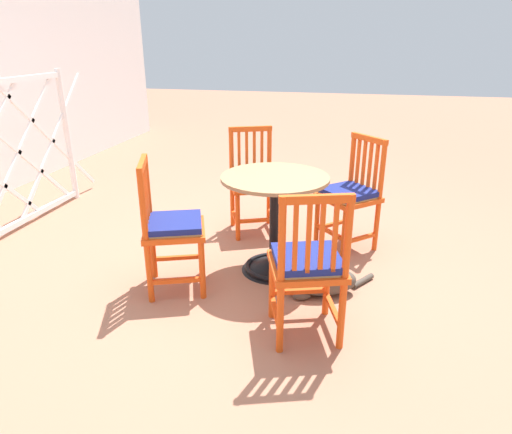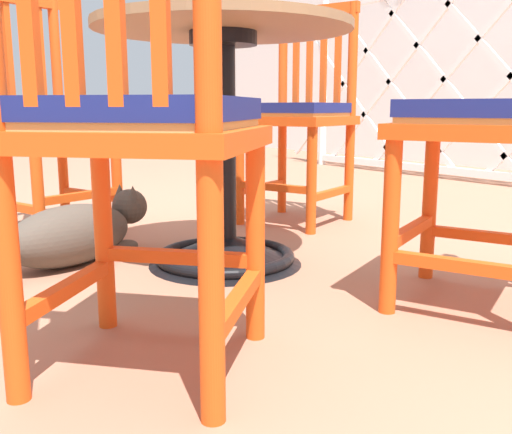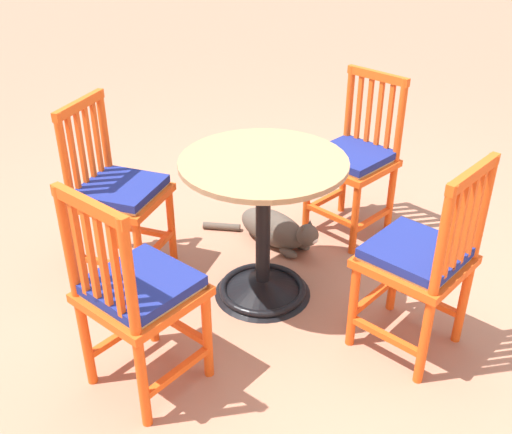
{
  "view_description": "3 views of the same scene",
  "coord_description": "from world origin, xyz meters",
  "px_view_note": "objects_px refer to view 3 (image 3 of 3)",
  "views": [
    {
      "loc": [
        -2.9,
        -0.57,
        1.63
      ],
      "look_at": [
        0.12,
        0.11,
        0.41
      ],
      "focal_mm": 31.99,
      "sensor_mm": 36.0,
      "label": 1
    },
    {
      "loc": [
        1.59,
        -0.96,
        0.49
      ],
      "look_at": [
        0.24,
        -0.0,
        0.17
      ],
      "focal_mm": 40.18,
      "sensor_mm": 36.0,
      "label": 2
    },
    {
      "loc": [
        1.24,
        2.13,
        1.83
      ],
      "look_at": [
        0.07,
        -0.16,
        0.36
      ],
      "focal_mm": 42.24,
      "sensor_mm": 36.0,
      "label": 3
    }
  ],
  "objects_px": {
    "orange_chair_by_planter": "(420,260)",
    "orange_chair_tucked_in": "(137,294)",
    "tabby_cat": "(277,230)",
    "orange_chair_facing_out": "(354,160)",
    "orange_chair_near_fence": "(118,194)",
    "cafe_table": "(263,245)"
  },
  "relations": [
    {
      "from": "cafe_table",
      "to": "orange_chair_tucked_in",
      "type": "bearing_deg",
      "value": 24.27
    },
    {
      "from": "orange_chair_near_fence",
      "to": "orange_chair_tucked_in",
      "type": "bearing_deg",
      "value": 79.23
    },
    {
      "from": "cafe_table",
      "to": "orange_chair_facing_out",
      "type": "bearing_deg",
      "value": -156.32
    },
    {
      "from": "cafe_table",
      "to": "orange_chair_by_planter",
      "type": "distance_m",
      "value": 0.76
    },
    {
      "from": "tabby_cat",
      "to": "orange_chair_tucked_in",
      "type": "bearing_deg",
      "value": 34.67
    },
    {
      "from": "orange_chair_facing_out",
      "to": "tabby_cat",
      "type": "distance_m",
      "value": 0.58
    },
    {
      "from": "orange_chair_by_planter",
      "to": "orange_chair_tucked_in",
      "type": "xyz_separation_m",
      "value": [
        1.1,
        -0.31,
        0.0
      ]
    },
    {
      "from": "cafe_table",
      "to": "orange_chair_facing_out",
      "type": "height_order",
      "value": "orange_chair_facing_out"
    },
    {
      "from": "orange_chair_tucked_in",
      "to": "orange_chair_facing_out",
      "type": "bearing_deg",
      "value": -156.03
    },
    {
      "from": "orange_chair_by_planter",
      "to": "orange_chair_facing_out",
      "type": "distance_m",
      "value": 1.01
    },
    {
      "from": "cafe_table",
      "to": "orange_chair_near_fence",
      "type": "xyz_separation_m",
      "value": [
        0.54,
        -0.52,
        0.16
      ]
    },
    {
      "from": "orange_chair_by_planter",
      "to": "tabby_cat",
      "type": "bearing_deg",
      "value": -82.95
    },
    {
      "from": "orange_chair_facing_out",
      "to": "orange_chair_tucked_in",
      "type": "height_order",
      "value": "same"
    },
    {
      "from": "cafe_table",
      "to": "tabby_cat",
      "type": "xyz_separation_m",
      "value": [
        -0.28,
        -0.36,
        -0.19
      ]
    },
    {
      "from": "orange_chair_near_fence",
      "to": "tabby_cat",
      "type": "height_order",
      "value": "orange_chair_near_fence"
    },
    {
      "from": "orange_chair_by_planter",
      "to": "tabby_cat",
      "type": "relative_size",
      "value": 1.43
    },
    {
      "from": "orange_chair_facing_out",
      "to": "orange_chair_tucked_in",
      "type": "relative_size",
      "value": 1.0
    },
    {
      "from": "orange_chair_near_fence",
      "to": "orange_chair_tucked_in",
      "type": "distance_m",
      "value": 0.85
    },
    {
      "from": "orange_chair_facing_out",
      "to": "orange_chair_tucked_in",
      "type": "xyz_separation_m",
      "value": [
        1.44,
        0.64,
        0.0
      ]
    },
    {
      "from": "tabby_cat",
      "to": "orange_chair_facing_out",
      "type": "bearing_deg",
      "value": 175.23
    },
    {
      "from": "orange_chair_by_planter",
      "to": "orange_chair_near_fence",
      "type": "relative_size",
      "value": 1.0
    },
    {
      "from": "orange_chair_by_planter",
      "to": "orange_chair_tucked_in",
      "type": "bearing_deg",
      "value": -15.58
    }
  ]
}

